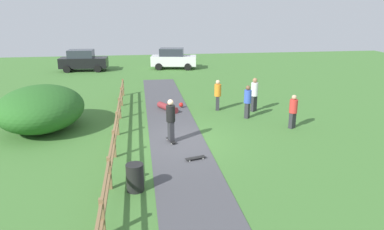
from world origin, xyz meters
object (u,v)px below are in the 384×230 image
object	(u,v)px
trash_bin	(135,177)
bystander_blue	(248,100)
parked_car_white	(173,59)
skateboard_loose	(195,158)
skater_fallen	(169,107)
bystander_red	(293,110)
bystander_white	(254,93)
bystander_orange	(218,94)
parked_car_black	(83,60)
bush_large	(41,108)
skater_riding	(171,118)

from	to	relation	value
trash_bin	bystander_blue	bearing A→B (deg)	50.35
parked_car_white	skateboard_loose	bearing A→B (deg)	-93.49
skater_fallen	bystander_red	distance (m)	6.90
skateboard_loose	bystander_red	bearing A→B (deg)	30.30
bystander_white	bystander_orange	bearing A→B (deg)	164.33
bystander_orange	parked_car_black	size ratio (longest dim) A/B	0.40
bystander_red	bystander_orange	xyz separation A→B (m)	(-2.87, 3.66, 0.05)
bystander_blue	parked_car_black	world-z (taller)	parked_car_black
skater_fallen	bystander_blue	bearing A→B (deg)	-26.74
bystander_red	parked_car_white	xyz separation A→B (m)	(-3.92, 18.23, 0.05)
parked_car_white	bystander_white	bearing A→B (deg)	-78.77
trash_bin	bystander_orange	xyz separation A→B (m)	(4.61, 8.75, 0.50)
parked_car_black	parked_car_white	xyz separation A→B (m)	(8.25, 0.01, 0.00)
skater_fallen	bystander_blue	world-z (taller)	bystander_blue
parked_car_black	parked_car_white	bearing A→B (deg)	0.04
bystander_blue	parked_car_white	world-z (taller)	parked_car_white
bystander_blue	bush_large	bearing A→B (deg)	-178.20
bystander_red	parked_car_black	bearing A→B (deg)	123.72
skater_fallen	bystander_red	world-z (taller)	bystander_red
trash_bin	parked_car_white	distance (m)	23.60
bush_large	skater_riding	bearing A→B (deg)	-24.03
bystander_red	bystander_blue	distance (m)	2.54
skater_fallen	bystander_blue	size ratio (longest dim) A/B	0.92
bystander_red	bystander_orange	bearing A→B (deg)	128.08
skater_riding	bystander_red	xyz separation A→B (m)	(5.95, 1.03, -0.18)
trash_bin	bystander_red	bearing A→B (deg)	34.26
skater_fallen	skateboard_loose	bearing A→B (deg)	-86.57
bystander_orange	bystander_white	bearing A→B (deg)	-15.67
trash_bin	bush_large	bearing A→B (deg)	123.19
skater_riding	bystander_red	bearing A→B (deg)	9.79
bystander_white	bystander_orange	size ratio (longest dim) A/B	1.09
bystander_orange	bystander_red	bearing A→B (deg)	-51.92
bush_large	skater_fallen	bearing A→B (deg)	20.44
bush_large	skateboard_loose	bearing A→B (deg)	-34.99
bush_large	skateboard_loose	distance (m)	8.16
bystander_white	bystander_blue	distance (m)	1.41
bystander_white	parked_car_white	xyz separation A→B (m)	(-3.00, 15.12, -0.10)
bystander_orange	parked_car_white	distance (m)	14.61
parked_car_black	trash_bin	bearing A→B (deg)	-78.63
skater_fallen	parked_car_white	xyz separation A→B (m)	(1.71, 14.31, 0.76)
skateboard_loose	parked_car_black	bearing A→B (deg)	108.10
bystander_white	skater_riding	bearing A→B (deg)	-140.59
bush_large	skateboard_loose	world-z (taller)	bush_large
bystander_blue	skater_fallen	bearing A→B (deg)	153.26
parked_car_black	bystander_white	bearing A→B (deg)	-53.34
bystander_white	parked_car_black	xyz separation A→B (m)	(-11.25, 15.11, -0.10)
skater_fallen	bush_large	bearing A→B (deg)	-159.56
skater_riding	skater_fallen	distance (m)	5.04
trash_bin	skater_riding	world-z (taller)	skater_riding
parked_car_black	parked_car_white	size ratio (longest dim) A/B	0.97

